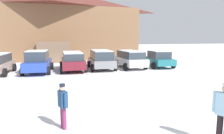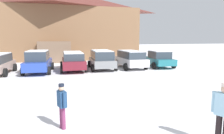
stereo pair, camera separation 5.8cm
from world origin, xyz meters
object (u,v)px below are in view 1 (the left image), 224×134
(ski_lodge, at_px, (53,23))
(parked_white_suv, at_px, (130,59))
(parked_grey_wagon, at_px, (101,59))
(parked_teal_hatchback, at_px, (158,59))
(parked_blue_hatchback, at_px, (38,62))
(parked_maroon_van, at_px, (73,60))
(skier_teen_in_navy_coat, at_px, (63,104))

(ski_lodge, distance_m, parked_white_suv, 14.33)
(parked_grey_wagon, height_order, parked_teal_hatchback, parked_grey_wagon)
(parked_blue_hatchback, xyz_separation_m, parked_maroon_van, (2.80, 0.32, -0.02))
(parked_blue_hatchback, distance_m, parked_white_suv, 8.09)
(parked_blue_hatchback, bearing_deg, parked_maroon_van, 6.55)
(parked_maroon_van, relative_size, parked_white_suv, 1.02)
(ski_lodge, xyz_separation_m, skier_teen_in_navy_coat, (-0.24, -23.31, -4.04))
(ski_lodge, distance_m, skier_teen_in_navy_coat, 23.66)
(parked_teal_hatchback, bearing_deg, parked_white_suv, 175.08)
(skier_teen_in_navy_coat, bearing_deg, parked_grey_wagon, 70.19)
(parked_blue_hatchback, relative_size, parked_white_suv, 0.98)
(parked_maroon_van, height_order, parked_teal_hatchback, parked_maroon_van)
(parked_maroon_van, distance_m, parked_white_suv, 5.29)
(parked_white_suv, bearing_deg, parked_teal_hatchback, -4.92)
(parked_blue_hatchback, xyz_separation_m, skier_teen_in_navy_coat, (1.28, -11.00, -0.10))
(parked_grey_wagon, bearing_deg, parked_teal_hatchback, -2.77)
(parked_white_suv, xyz_separation_m, parked_teal_hatchback, (2.84, -0.24, -0.08))
(ski_lodge, relative_size, skier_teen_in_navy_coat, 16.01)
(parked_maroon_van, height_order, parked_white_suv, parked_white_suv)
(parked_blue_hatchback, distance_m, parked_maroon_van, 2.82)
(parked_maroon_van, distance_m, skier_teen_in_navy_coat, 11.42)
(parked_white_suv, bearing_deg, ski_lodge, 118.44)
(skier_teen_in_navy_coat, bearing_deg, parked_maroon_van, 82.37)
(parked_teal_hatchback, height_order, skier_teen_in_navy_coat, parked_teal_hatchback)
(parked_blue_hatchback, height_order, parked_maroon_van, parked_blue_hatchback)
(parked_blue_hatchback, distance_m, parked_teal_hatchback, 10.93)
(ski_lodge, bearing_deg, parked_grey_wagon, -72.53)
(parked_teal_hatchback, bearing_deg, parked_grey_wagon, 177.23)
(ski_lodge, bearing_deg, parked_white_suv, -61.56)
(parked_grey_wagon, distance_m, parked_teal_hatchback, 5.60)
(parked_white_suv, bearing_deg, skier_teen_in_navy_coat, -121.26)
(ski_lodge, height_order, parked_blue_hatchback, ski_lodge)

